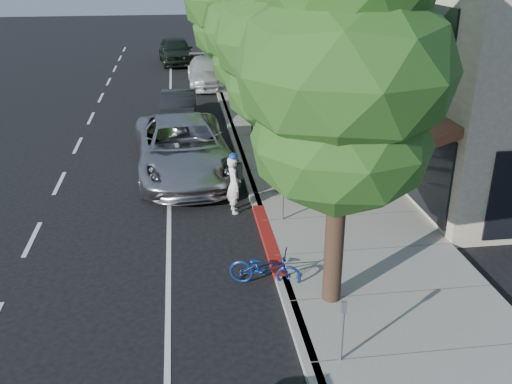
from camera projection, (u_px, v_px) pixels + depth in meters
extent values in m
plane|color=black|center=(275.00, 261.00, 14.09)|extent=(120.00, 120.00, 0.00)
cube|color=gray|center=(300.00, 150.00, 21.64)|extent=(4.60, 56.00, 0.15)
cube|color=#9E998E|center=(240.00, 153.00, 21.36)|extent=(0.30, 56.00, 0.15)
cube|color=maroon|center=(268.00, 239.00, 14.97)|extent=(0.32, 4.00, 0.15)
cube|color=beige|center=(398.00, 23.00, 30.33)|extent=(10.00, 36.00, 7.00)
cylinder|color=black|center=(334.00, 245.00, 11.81)|extent=(0.40, 0.40, 2.87)
ellipsoid|color=#2A5318|center=(340.00, 141.00, 10.93)|extent=(3.54, 3.54, 2.83)
ellipsoid|color=#2A5318|center=(345.00, 68.00, 10.39)|extent=(4.16, 4.16, 3.33)
cylinder|color=black|center=(283.00, 155.00, 17.32)|extent=(0.40, 0.40, 2.70)
ellipsoid|color=#2A5318|center=(284.00, 85.00, 16.49)|extent=(3.50, 3.50, 2.80)
ellipsoid|color=#2A5318|center=(285.00, 39.00, 15.98)|extent=(4.12, 4.12, 3.30)
cylinder|color=black|center=(256.00, 109.00, 22.85)|extent=(0.40, 0.40, 2.42)
ellipsoid|color=#2A5318|center=(256.00, 61.00, 22.11)|extent=(3.53, 3.53, 2.82)
ellipsoid|color=#2A5318|center=(256.00, 30.00, 21.65)|extent=(4.15, 4.15, 3.32)
cylinder|color=black|center=(240.00, 74.00, 28.24)|extent=(0.40, 0.40, 2.84)
ellipsoid|color=#2A5318|center=(239.00, 28.00, 27.37)|extent=(4.65, 4.65, 3.72)
cylinder|color=black|center=(229.00, 56.00, 33.77)|extent=(0.40, 0.40, 2.58)
ellipsoid|color=#2A5318|center=(228.00, 21.00, 32.97)|extent=(4.04, 4.04, 3.23)
cylinder|color=black|center=(221.00, 40.00, 39.19)|extent=(0.40, 0.40, 2.83)
ellipsoid|color=#2A5318|center=(220.00, 6.00, 38.33)|extent=(3.77, 3.77, 3.01)
imported|color=white|center=(234.00, 185.00, 16.40)|extent=(0.47, 0.66, 1.70)
imported|color=navy|center=(265.00, 268.00, 12.91)|extent=(1.76, 1.09, 0.87)
imported|color=#AEADB2|center=(183.00, 148.00, 19.21)|extent=(3.58, 6.89, 1.85)
imported|color=black|center=(178.00, 108.00, 25.00)|extent=(1.71, 4.31, 1.39)
imported|color=silver|center=(207.00, 72.00, 32.17)|extent=(2.17, 5.25, 1.52)
imported|color=black|center=(176.00, 50.00, 38.40)|extent=(2.61, 5.37, 1.76)
imported|color=black|center=(280.00, 148.00, 19.27)|extent=(0.79, 0.64, 1.54)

